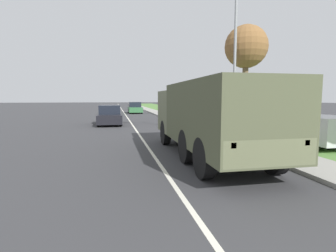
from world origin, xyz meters
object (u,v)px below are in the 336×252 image
object	(u,v)px
pickup_truck	(301,124)
lamp_post	(232,44)
military_truck	(209,115)
car_second_ahead	(135,108)
car_nearest_ahead	(110,116)

from	to	relation	value
pickup_truck	lamp_post	size ratio (longest dim) A/B	0.63
military_truck	car_second_ahead	distance (m)	27.64
military_truck	car_second_ahead	xyz separation A→B (m)	(-0.44, 27.63, -0.82)
military_truck	lamp_post	bearing A→B (deg)	56.36
pickup_truck	lamp_post	bearing A→B (deg)	144.95
pickup_truck	lamp_post	distance (m)	5.18
lamp_post	pickup_truck	bearing A→B (deg)	-35.05
military_truck	lamp_post	world-z (taller)	lamp_post
car_nearest_ahead	lamp_post	distance (m)	11.31
military_truck	pickup_truck	size ratio (longest dim) A/B	1.54
car_nearest_ahead	car_second_ahead	xyz separation A→B (m)	(3.18, 15.17, -0.00)
car_second_ahead	pickup_truck	bearing A→B (deg)	-77.11
car_nearest_ahead	car_second_ahead	bearing A→B (deg)	78.16
car_second_ahead	pickup_truck	size ratio (longest dim) A/B	0.81
car_nearest_ahead	pickup_truck	bearing A→B (deg)	-48.95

